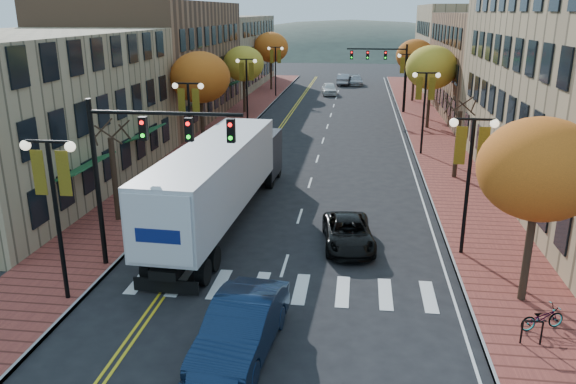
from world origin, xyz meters
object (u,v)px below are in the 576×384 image
(navy_sedan, at_px, (241,327))
(bicycle, at_px, (542,318))
(semi_truck, at_px, (223,174))
(black_suv, at_px, (348,233))

(navy_sedan, distance_m, bicycle, 9.88)
(semi_truck, distance_m, navy_sedan, 11.77)
(black_suv, bearing_deg, bicycle, -51.13)
(semi_truck, bearing_deg, bicycle, -32.11)
(semi_truck, relative_size, black_suv, 3.67)
(bicycle, bearing_deg, black_suv, 23.93)
(black_suv, xyz_separation_m, bicycle, (6.51, -6.43, -0.08))
(navy_sedan, distance_m, black_suv, 9.29)
(semi_truck, xyz_separation_m, navy_sedan, (3.20, -11.22, -1.60))
(semi_truck, xyz_separation_m, bicycle, (12.79, -8.88, -1.91))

